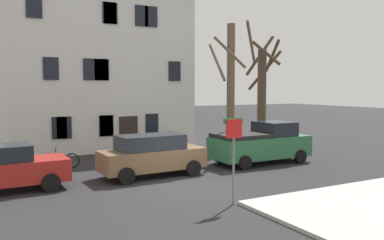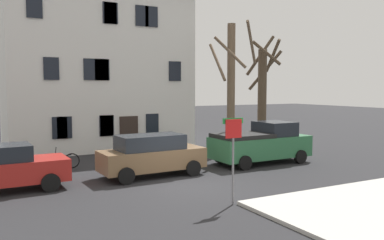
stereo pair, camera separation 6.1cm
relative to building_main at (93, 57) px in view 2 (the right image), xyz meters
The scene contains 8 objects.
ground_plane 14.26m from the building_main, 88.75° to the right, with size 120.00×120.00×0.00m, color #262628.
building_main is the anchor object (origin of this frame).
tree_bare_near 9.52m from the building_main, 48.16° to the right, with size 3.06×2.78×7.47m.
tree_bare_mid 11.25m from the building_main, 35.22° to the right, with size 2.76×2.77×7.11m.
car_brown_wagon 11.88m from the building_main, 91.94° to the right, with size 4.53×2.07×1.79m.
pickup_truck_green 12.92m from the building_main, 61.99° to the right, with size 5.08×2.37×2.05m.
street_sign_pole 16.47m from the building_main, 88.88° to the right, with size 0.76×0.07×2.82m.
bicycle_leaning 9.79m from the building_main, 115.67° to the right, with size 1.71×0.46×1.03m.
Camera 2 is at (-7.16, -13.67, 3.78)m, focal length 37.88 mm.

